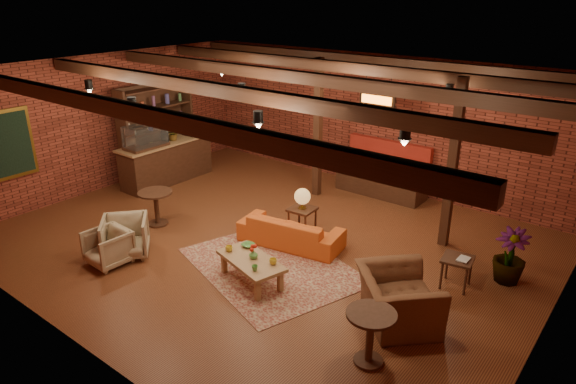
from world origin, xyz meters
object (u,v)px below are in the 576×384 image
Objects in this scene: coffee_table at (251,261)px; round_table_right at (370,330)px; side_table_lamp at (302,200)px; plant_tall at (520,203)px; sofa at (291,231)px; armchair_a at (125,235)px; round_table_left at (156,202)px; armchair_b at (108,246)px; armchair_right at (398,291)px; side_table_book at (458,260)px.

round_table_right is at bearing -12.11° from coffee_table.
side_table_lamp is at bearing 100.51° from coffee_table.
sofa is at bearing -162.24° from plant_tall.
round_table_right is (2.85, -2.02, 0.22)m from sofa.
plant_tall reaches higher than armchair_a.
sofa is 1.45× the size of coffee_table.
side_table_lamp is 0.35× the size of plant_tall.
armchair_b is at bearing -68.09° from round_table_left.
round_table_left is at bearing 169.65° from round_table_right.
plant_tall reaches higher than side_table_lamp.
armchair_b is (-2.05, -3.02, -0.41)m from side_table_lamp.
armchair_a is 1.15× the size of armchair_b.
sofa is at bearing -82.60° from side_table_lamp.
sofa is 2.59× the size of round_table_right.
round_table_left is (-3.04, 0.47, 0.11)m from coffee_table.
side_table_lamp is 1.31× the size of round_table_right.
coffee_table is (0.30, -1.47, 0.09)m from sofa.
side_table_lamp is 3.14m from armchair_right.
round_table_right reaches higher than side_table_book.
armchair_b is 0.59× the size of armchair_right.
side_table_lamp is (-0.06, 0.44, 0.47)m from sofa.
coffee_table is at bearing -79.49° from side_table_lamp.
side_table_book is at bearing 33.55° from armchair_b.
armchair_right is at bearing 96.71° from round_table_right.
plant_tall is at bearing -171.97° from sofa.
plant_tall is (3.38, 2.65, 1.05)m from coffee_table.
coffee_table is 2.54m from armchair_a.
side_table_lamp is 3.37m from armchair_a.
side_table_lamp reaches higher than armchair_a.
round_table_left is at bearing 68.28° from armchair_a.
side_table_lamp is 1.42× the size of armchair_b.
round_table_left is 1.35m from armchair_a.
armchair_right is (2.79, -1.42, -0.24)m from side_table_lamp.
armchair_b reaches higher than coffee_table.
round_table_right reaches higher than coffee_table.
armchair_b reaches higher than side_table_book.
plant_tall is at bearing 38.06° from coffee_table.
coffee_table is at bearing 167.89° from round_table_right.
round_table_right is 0.27× the size of plant_tall.
armchair_right is at bearing -27.07° from side_table_lamp.
side_table_lamp is 0.83× the size of armchair_right.
coffee_table is at bearing -141.94° from plant_tall.
armchair_b is (-2.11, -2.58, 0.06)m from sofa.
armchair_right reaches higher than sofa.
armchair_b is 6.98m from plant_tall.
round_table_right is at bearing -40.16° from side_table_lamp.
armchair_right reaches higher than side_table_book.
coffee_table is 1.69× the size of armchair_a.
armchair_b is at bearing 63.38° from armchair_right.
round_table_left is (-2.75, -0.99, 0.20)m from sofa.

